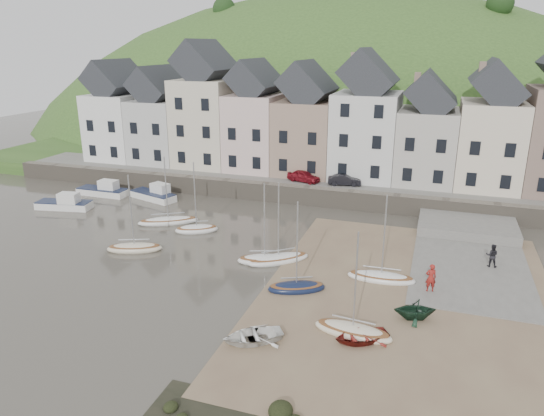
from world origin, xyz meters
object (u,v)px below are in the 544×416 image
(person_red, at_px, (431,278))
(person_dark, at_px, (492,255))
(sailboat_0, at_px, (168,221))
(car_left, at_px, (304,176))
(rowboat_white, at_px, (253,336))
(rowboat_red, at_px, (361,336))
(car_right, at_px, (345,180))
(rowboat_green, at_px, (415,309))

(person_red, bearing_deg, person_dark, -143.23)
(sailboat_0, relative_size, car_left, 1.79)
(rowboat_white, distance_m, rowboat_red, 5.84)
(sailboat_0, height_order, car_right, sailboat_0)
(sailboat_0, bearing_deg, car_right, 41.57)
(rowboat_green, distance_m, person_red, 3.88)
(rowboat_red, relative_size, person_dark, 1.76)
(rowboat_white, bearing_deg, rowboat_red, 74.57)
(rowboat_red, relative_size, person_red, 1.59)
(person_dark, bearing_deg, rowboat_white, 50.51)
(car_right, bearing_deg, person_dark, -144.34)
(rowboat_red, relative_size, car_right, 0.90)
(car_right, bearing_deg, rowboat_green, -168.96)
(person_dark, distance_m, car_left, 21.75)
(car_left, bearing_deg, car_right, -72.98)
(sailboat_0, relative_size, person_dark, 3.71)
(rowboat_green, relative_size, car_left, 0.69)
(car_left, height_order, car_right, car_left)
(rowboat_white, bearing_deg, car_left, 155.16)
(person_red, height_order, person_dark, person_red)
(person_red, bearing_deg, car_right, -79.71)
(rowboat_red, relative_size, car_left, 0.85)
(rowboat_white, xyz_separation_m, rowboat_red, (5.53, 1.89, -0.03))
(person_red, bearing_deg, sailboat_0, -31.59)
(sailboat_0, bearing_deg, rowboat_green, -24.62)
(person_red, distance_m, car_right, 20.44)
(rowboat_green, bearing_deg, car_right, -177.16)
(rowboat_white, xyz_separation_m, person_red, (8.86, 8.97, 0.66))
(person_red, xyz_separation_m, car_left, (-13.41, 18.28, 1.14))
(sailboat_0, xyz_separation_m, car_right, (13.56, 12.03, 1.89))
(car_right, bearing_deg, sailboat_0, 121.87)
(rowboat_red, xyz_separation_m, person_red, (3.33, 7.08, 0.69))
(rowboat_white, bearing_deg, rowboat_green, 88.16)
(rowboat_white, relative_size, car_right, 0.99)
(sailboat_0, distance_m, person_dark, 26.70)
(rowboat_green, bearing_deg, rowboat_red, -56.29)
(rowboat_white, bearing_deg, person_dark, 103.65)
(car_right, bearing_deg, person_red, -163.26)
(car_left, bearing_deg, rowboat_red, -141.31)
(person_red, bearing_deg, rowboat_red, 48.63)
(car_right, bearing_deg, rowboat_red, -176.91)
(car_left, bearing_deg, sailboat_0, 159.47)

